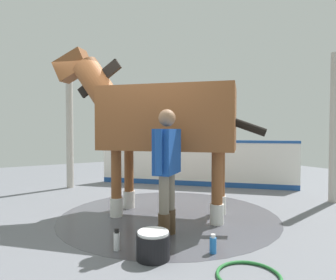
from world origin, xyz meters
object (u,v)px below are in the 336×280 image
object	(u,v)px
horse	(161,119)
handler	(167,164)
wash_bucket	(153,245)
bottle_shampoo	(117,241)
bottle_spray	(213,245)
hose_coil	(249,276)

from	to	relation	value
horse	handler	bearing A→B (deg)	110.17
wash_bucket	bottle_shampoo	distance (m)	0.48
bottle_shampoo	horse	bearing A→B (deg)	39.97
bottle_shampoo	bottle_spray	xyz separation A→B (m)	(0.87, -0.64, -0.01)
handler	bottle_spray	distance (m)	1.11
handler	bottle_shampoo	size ratio (longest dim) A/B	6.64
wash_bucket	hose_coil	size ratio (longest dim) A/B	0.59
horse	hose_coil	size ratio (longest dim) A/B	4.54
horse	wash_bucket	distance (m)	2.14
wash_bucket	bottle_spray	xyz separation A→B (m)	(0.63, -0.23, -0.05)
handler	wash_bucket	bearing A→B (deg)	-81.87
hose_coil	horse	bearing A→B (deg)	80.98
bottle_spray	bottle_shampoo	bearing A→B (deg)	143.84
handler	horse	bearing A→B (deg)	116.26
horse	bottle_spray	world-z (taller)	horse
bottle_shampoo	hose_coil	world-z (taller)	bottle_shampoo
hose_coil	bottle_shampoo	bearing A→B (deg)	123.00
handler	bottle_shampoo	distance (m)	1.09
wash_bucket	bottle_spray	size ratio (longest dim) A/B	1.68
horse	bottle_shampoo	world-z (taller)	horse
horse	wash_bucket	world-z (taller)	horse
hose_coil	bottle_spray	bearing A→B (deg)	82.71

